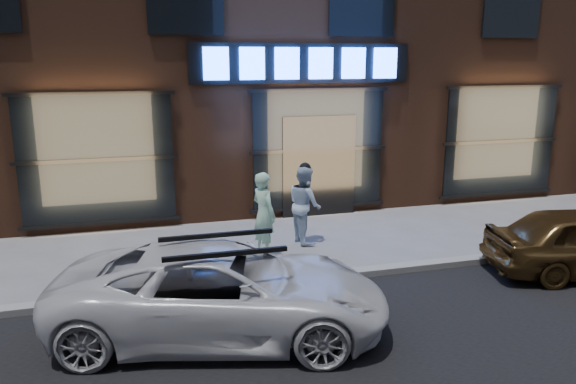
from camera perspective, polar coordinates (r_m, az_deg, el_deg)
name	(u,v)px	position (r m, az deg, el deg)	size (l,w,h in m)	color
ground	(389,273)	(10.25, 10.22, -8.06)	(90.00, 90.00, 0.00)	slate
curb	(389,269)	(10.23, 10.24, -7.75)	(60.00, 0.25, 0.12)	gray
storefront_building	(275,7)	(17.12, -1.31, 18.27)	(30.20, 8.28, 10.30)	#54301E
man_bowtie	(264,214)	(10.73, -2.47, -2.26)	(0.60, 0.39, 1.63)	#B5EED5
man_cap	(305,204)	(11.49, 1.72, -1.26)	(0.78, 0.61, 1.60)	silver
white_suv	(222,291)	(7.81, -6.69, -10.00)	(2.09, 4.53, 1.26)	silver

